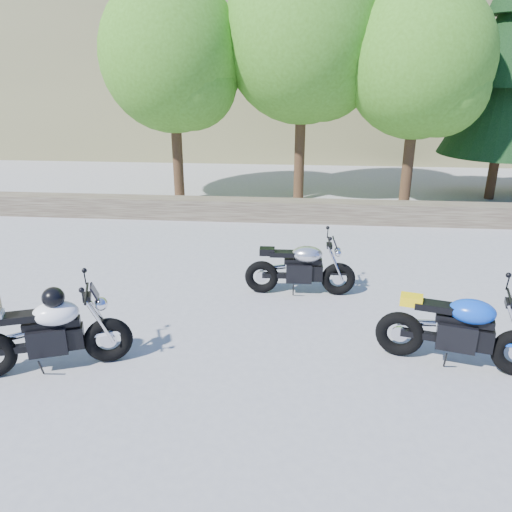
# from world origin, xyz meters

# --- Properties ---
(ground) EXTENTS (90.00, 90.00, 0.00)m
(ground) POSITION_xyz_m (0.00, 0.00, 0.00)
(ground) COLOR gray
(ground) RESTS_ON ground
(stone_wall) EXTENTS (22.00, 0.55, 0.50)m
(stone_wall) POSITION_xyz_m (0.00, 5.50, 0.25)
(stone_wall) COLOR #493C30
(stone_wall) RESTS_ON ground
(tree_decid_left) EXTENTS (3.67, 3.67, 5.62)m
(tree_decid_left) POSITION_xyz_m (-2.39, 7.14, 3.63)
(tree_decid_left) COLOR #382314
(tree_decid_left) RESTS_ON ground
(tree_decid_mid) EXTENTS (4.08, 4.08, 6.24)m
(tree_decid_mid) POSITION_xyz_m (0.91, 7.54, 4.04)
(tree_decid_mid) COLOR #382314
(tree_decid_mid) RESTS_ON ground
(tree_decid_right) EXTENTS (3.54, 3.54, 5.41)m
(tree_decid_right) POSITION_xyz_m (3.71, 6.94, 3.50)
(tree_decid_right) COLOR #382314
(tree_decid_right) RESTS_ON ground
(conifer_near) EXTENTS (3.17, 3.17, 7.06)m
(conifer_near) POSITION_xyz_m (6.20, 8.20, 3.68)
(conifer_near) COLOR #382314
(conifer_near) RESTS_ON ground
(silver_bike) EXTENTS (1.80, 0.57, 0.90)m
(silver_bike) POSITION_xyz_m (0.90, 1.31, 0.44)
(silver_bike) COLOR black
(silver_bike) RESTS_ON ground
(white_bike) EXTENTS (1.87, 0.87, 1.08)m
(white_bike) POSITION_xyz_m (-2.11, -1.16, 0.53)
(white_bike) COLOR black
(white_bike) RESTS_ON ground
(blue_bike) EXTENTS (1.95, 0.75, 0.99)m
(blue_bike) POSITION_xyz_m (2.84, -0.63, 0.48)
(blue_bike) COLOR black
(blue_bike) RESTS_ON ground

